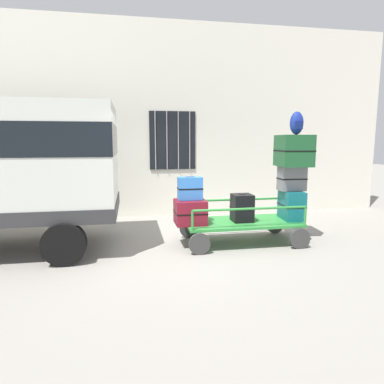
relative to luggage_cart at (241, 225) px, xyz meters
The scene contains 11 objects.
ground_plane 1.11m from the luggage_cart, behind, with size 40.00×40.00×0.00m, color gray.
building_wall 3.74m from the luggage_cart, 109.92° to the left, with size 12.00×0.38×5.00m.
luggage_cart is the anchor object (origin of this frame).
cart_railing 0.38m from the luggage_cart, behind, with size 2.18×1.02×0.36m.
suitcase_left_bottom 1.07m from the luggage_cart, behind, with size 0.59×0.54×0.46m.
suitcase_left_middle 1.27m from the luggage_cart, behind, with size 0.46×0.27×0.43m.
suitcase_midleft_bottom 0.34m from the luggage_cart, 90.00° to the right, with size 0.39×0.40×0.54m.
suitcase_center_bottom 1.09m from the luggage_cart, ahead, with size 0.44×0.66×0.58m.
suitcase_center_middle 1.36m from the luggage_cart, ahead, with size 0.51×0.34×0.48m.
suitcase_center_top 1.77m from the luggage_cart, ahead, with size 0.66×0.72×0.61m.
backpack 2.24m from the luggage_cart, ahead, with size 0.27×0.22×0.44m.
Camera 1 is at (-1.06, -6.17, 1.99)m, focal length 31.83 mm.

